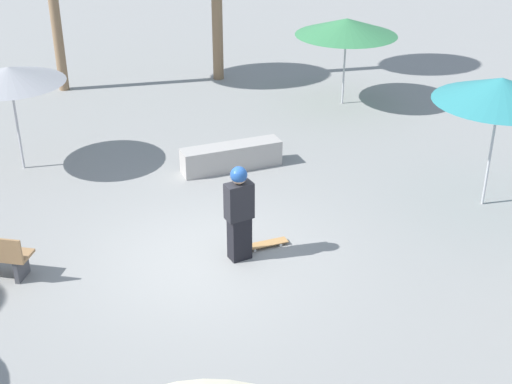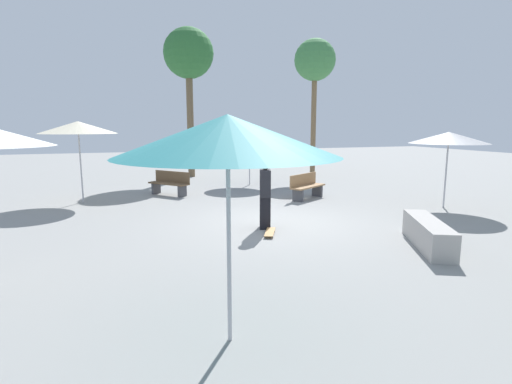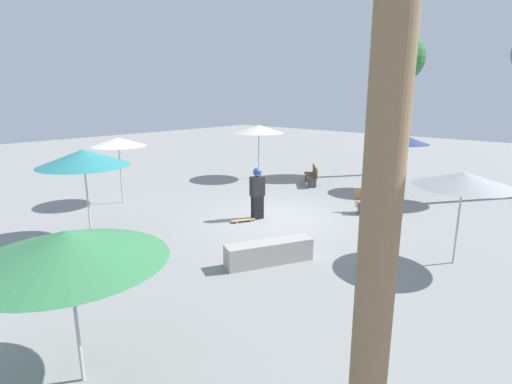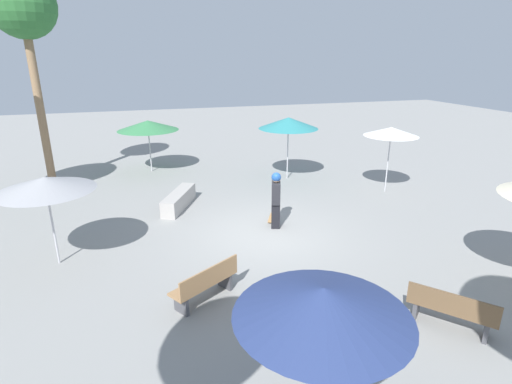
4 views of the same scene
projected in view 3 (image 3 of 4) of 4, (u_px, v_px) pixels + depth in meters
The scene contains 13 objects.
ground_plane at pixel (274, 218), 13.45m from camera, with size 60.00×60.00×0.00m, color gray.
skater_main at pixel (257, 191), 13.22m from camera, with size 0.39×0.52×1.74m.
skateboard at pixel (243, 220), 13.07m from camera, with size 0.53×0.81×0.07m.
concrete_ledge at pixel (269, 252), 9.83m from camera, with size 1.42×2.20×0.56m.
bench_near at pixel (312, 176), 18.38m from camera, with size 1.37×1.51×0.85m.
bench_far at pixel (378, 202), 13.91m from camera, with size 1.59×1.22×0.85m.
shade_umbrella_cream at pixel (259, 129), 19.43m from camera, with size 2.41×2.41×2.61m.
shade_umbrella_white at pixel (118, 142), 14.85m from camera, with size 2.01×2.01×2.50m.
shade_umbrella_green at pixel (67, 246), 5.34m from camera, with size 2.67×2.67×2.31m.
shade_umbrella_grey at pixel (463, 179), 9.39m from camera, with size 2.28×2.28×2.29m.
shade_umbrella_teal at pixel (83, 158), 10.91m from camera, with size 2.47×2.47×2.61m.
shade_umbrella_navy at pixel (402, 139), 16.70m from camera, with size 2.20×2.20×2.43m.
palm_tree_center_left at pixel (401, 60), 19.61m from camera, with size 2.34×2.34×6.99m.
Camera 3 is at (8.13, -9.97, 4.07)m, focal length 28.00 mm.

